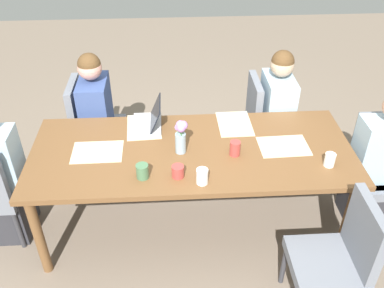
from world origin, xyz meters
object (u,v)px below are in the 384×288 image
(person_far_right_near, at_px, (275,120))
(coffee_mug_near_left, at_px, (330,160))
(dining_table, at_px, (192,157))
(laptop_far_left_far, at_px, (150,121))
(chair_far_left_far, at_px, (91,123))
(coffee_mug_centre_left, at_px, (235,148))
(person_head_right_left_mid, at_px, (377,168))
(chair_head_right_left_mid, at_px, (380,164))
(chair_near_right_mid, at_px, (340,255))
(coffee_mug_near_right, at_px, (178,171))
(flower_vase, at_px, (181,134))
(chair_far_right_near, at_px, (265,120))
(coffee_mug_far_left, at_px, (202,176))
(coffee_mug_centre_right, at_px, (142,171))
(person_far_left_far, at_px, (98,124))

(person_far_right_near, distance_m, coffee_mug_near_left, 1.00)
(dining_table, distance_m, laptop_far_left_far, 0.47)
(chair_far_left_far, distance_m, coffee_mug_centre_left, 1.50)
(coffee_mug_near_left, bearing_deg, chair_far_left_far, 149.81)
(person_head_right_left_mid, bearing_deg, coffee_mug_near_left, -155.49)
(chair_head_right_left_mid, relative_size, chair_near_right_mid, 1.00)
(person_far_right_near, xyz_separation_m, coffee_mug_near_right, (-0.90, -1.00, 0.27))
(coffee_mug_near_right, bearing_deg, coffee_mug_centre_left, 27.78)
(coffee_mug_near_right, bearing_deg, flower_vase, 83.42)
(person_head_right_left_mid, bearing_deg, person_far_right_near, 131.88)
(person_head_right_left_mid, relative_size, coffee_mug_near_right, 14.24)
(person_far_right_near, xyz_separation_m, flower_vase, (-0.87, -0.73, 0.38))
(chair_far_left_far, height_order, flower_vase, flower_vase)
(dining_table, height_order, coffee_mug_near_left, coffee_mug_near_left)
(flower_vase, relative_size, coffee_mug_centre_left, 2.39)
(chair_far_right_near, bearing_deg, coffee_mug_far_left, -120.59)
(chair_near_right_mid, bearing_deg, chair_far_right_near, 95.49)
(laptop_far_left_far, height_order, coffee_mug_near_right, laptop_far_left_far)
(flower_vase, distance_m, coffee_mug_centre_right, 0.39)
(person_far_left_far, distance_m, chair_near_right_mid, 2.27)
(person_far_right_near, xyz_separation_m, chair_near_right_mid, (0.08, -1.51, -0.03))
(coffee_mug_centre_right, bearing_deg, chair_far_right_near, 44.94)
(dining_table, height_order, chair_far_left_far, chair_far_left_far)
(flower_vase, bearing_deg, chair_near_right_mid, -39.37)
(chair_near_right_mid, xyz_separation_m, coffee_mug_far_left, (-0.82, 0.43, 0.31))
(coffee_mug_near_left, bearing_deg, chair_head_right_left_mid, 28.36)
(coffee_mug_far_left, bearing_deg, coffee_mug_near_right, 154.15)
(coffee_mug_centre_left, relative_size, coffee_mug_far_left, 1.00)
(chair_head_right_left_mid, bearing_deg, chair_far_left_far, 162.59)
(person_head_right_left_mid, distance_m, coffee_mug_centre_left, 1.17)
(person_head_right_left_mid, bearing_deg, coffee_mug_far_left, -165.47)
(person_head_right_left_mid, height_order, coffee_mug_near_right, person_head_right_left_mid)
(coffee_mug_centre_left, bearing_deg, coffee_mug_near_left, -14.37)
(chair_far_left_far, xyz_separation_m, laptop_far_left_far, (0.56, -0.47, 0.30))
(person_far_right_near, distance_m, flower_vase, 1.20)
(coffee_mug_near_right, relative_size, coffee_mug_far_left, 0.77)
(coffee_mug_near_left, xyz_separation_m, coffee_mug_far_left, (-0.89, -0.13, 0.01))
(coffee_mug_centre_left, bearing_deg, person_head_right_left_mid, 3.47)
(laptop_far_left_far, bearing_deg, dining_table, -47.45)
(flower_vase, bearing_deg, coffee_mug_centre_left, -8.30)
(chair_far_left_far, xyz_separation_m, coffee_mug_centre_right, (0.52, -1.10, 0.31))
(person_far_right_near, bearing_deg, coffee_mug_far_left, -124.74)
(laptop_far_left_far, bearing_deg, chair_far_left_far, 139.86)
(coffee_mug_near_right, relative_size, coffee_mug_centre_right, 0.82)
(person_far_left_far, height_order, coffee_mug_near_left, person_far_left_far)
(chair_near_right_mid, distance_m, coffee_mug_centre_right, 1.35)
(laptop_far_left_far, xyz_separation_m, coffee_mug_near_right, (0.20, -0.63, -0.00))
(coffee_mug_near_left, bearing_deg, person_far_right_near, 98.31)
(person_head_right_left_mid, height_order, person_far_left_far, same)
(chair_far_left_far, distance_m, chair_near_right_mid, 2.36)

